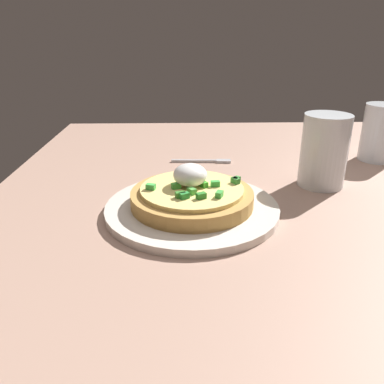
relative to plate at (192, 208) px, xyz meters
The scene contains 6 objects.
dining_table 11.84cm from the plate, 67.70° to the left, with size 124.71×87.54×2.52cm, color tan.
plate is the anchor object (origin of this frame).
pizza 2.14cm from the plate, behind, with size 17.64×17.64×5.88cm.
cup_near 45.17cm from the plate, 121.68° to the left, with size 7.22×7.22×11.23cm.
cup_far 24.90cm from the plate, 114.55° to the left, with size 7.65×7.65×12.10cm.
fork 22.99cm from the plate, behind, with size 1.53×11.93×0.50cm.
Camera 1 is at (46.41, -12.12, 27.22)cm, focal length 36.13 mm.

